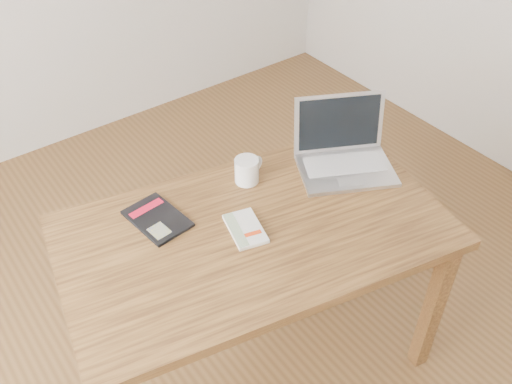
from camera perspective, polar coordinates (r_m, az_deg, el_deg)
room at (r=1.60m, az=-2.66°, el=11.30°), size 4.04×4.04×2.70m
desk at (r=2.05m, az=-0.12°, el=-5.46°), size 1.47×1.02×0.75m
white_guidebook at (r=1.97m, az=-1.07°, el=-3.69°), size 0.15×0.20×0.02m
black_guidebook at (r=2.04m, az=-9.86°, el=-2.63°), size 0.18×0.25×0.01m
laptop at (r=2.26m, az=8.75°, el=3.89°), size 0.45×0.42×0.25m
coffee_mug at (r=2.15m, az=-0.87°, el=2.24°), size 0.13×0.09×0.10m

